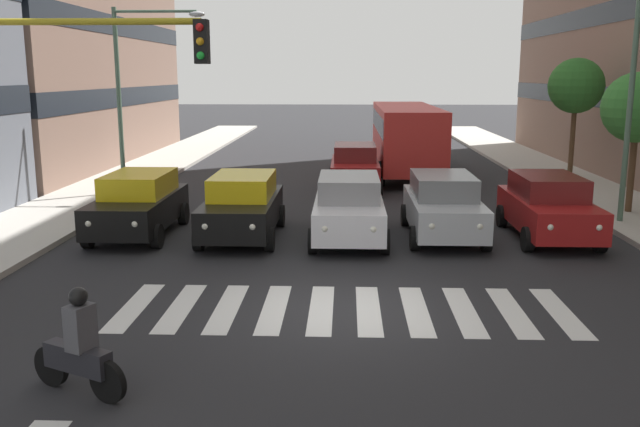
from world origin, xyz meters
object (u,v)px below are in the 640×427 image
object	(u,v)px
car_1	(443,205)
street_tree_2	(576,86)
street_lamp_right	(134,79)
street_tree_1	(637,108)
street_lamp_left	(615,64)
car_2	(349,207)
bus_behind_traffic	(405,132)
motorcycle_with_rider	(79,351)
car_row2_0	(355,166)
car_0	(548,206)
car_3	(242,206)
car_4	(138,204)
traffic_light_gantry	(31,111)

from	to	relation	value
car_1	street_tree_2	bearing A→B (deg)	-124.06
street_lamp_right	street_tree_1	xyz separation A→B (m)	(-16.43, 2.85, -0.85)
street_lamp_left	car_2	bearing A→B (deg)	15.20
bus_behind_traffic	motorcycle_with_rider	size ratio (longest dim) A/B	6.69
car_row2_0	street_tree_2	bearing A→B (deg)	-169.69
car_0	street_tree_2	distance (m)	10.71
motorcycle_with_rider	street_tree_1	distance (m)	18.10
car_3	street_lamp_left	world-z (taller)	street_lamp_left
car_0	car_4	bearing A→B (deg)	0.20
car_0	traffic_light_gantry	distance (m)	13.05
car_0	street_tree_1	bearing A→B (deg)	-137.99
car_2	street_lamp_right	xyz separation A→B (m)	(7.60, -6.33, 3.34)
bus_behind_traffic	traffic_light_gantry	size ratio (longest dim) A/B	1.91
car_3	car_row2_0	distance (m)	8.82
car_3	car_2	bearing A→B (deg)	177.17
car_row2_0	street_lamp_right	distance (m)	8.78
car_4	street_lamp_left	distance (m)	13.95
car_0	car_3	size ratio (longest dim) A/B	1.00
car_2	bus_behind_traffic	xyz separation A→B (m)	(-2.57, -12.78, 0.97)
car_3	car_row2_0	size ratio (longest dim) A/B	1.00
street_lamp_right	street_tree_2	world-z (taller)	street_lamp_right
car_1	street_lamp_left	xyz separation A→B (m)	(-4.94, -1.65, 3.79)
street_lamp_left	street_tree_1	size ratio (longest dim) A/B	1.71
car_3	traffic_light_gantry	distance (m)	7.10
bus_behind_traffic	traffic_light_gantry	distance (m)	20.35
car_0	street_tree_2	size ratio (longest dim) A/B	0.91
car_row2_0	street_lamp_left	bearing A→B (deg)	138.82
bus_behind_traffic	street_tree_1	world-z (taller)	street_tree_1
car_row2_0	street_lamp_right	xyz separation A→B (m)	(7.86, 2.05, 3.34)
car_2	bus_behind_traffic	size ratio (longest dim) A/B	0.42
car_1	street_lamp_right	size ratio (longest dim) A/B	0.68
street_tree_1	street_lamp_right	bearing A→B (deg)	-9.85
car_2	car_row2_0	xyz separation A→B (m)	(-0.26, -8.38, 0.00)
car_1	street_tree_2	distance (m)	11.97
car_3	street_tree_1	bearing A→B (deg)	-164.14
motorcycle_with_rider	street_tree_1	bearing A→B (deg)	-134.68
bus_behind_traffic	car_0	bearing A→B (deg)	102.84
bus_behind_traffic	street_lamp_left	bearing A→B (deg)	114.69
motorcycle_with_rider	street_lamp_left	world-z (taller)	street_lamp_left
car_row2_0	motorcycle_with_rider	size ratio (longest dim) A/B	2.83
car_2	street_tree_2	bearing A→B (deg)	-132.22
car_row2_0	traffic_light_gantry	bearing A→B (deg)	66.66
car_2	motorcycle_with_rider	bearing A→B (deg)	67.90
car_3	street_lamp_left	bearing A→B (deg)	-169.66
car_1	car_row2_0	size ratio (longest dim) A/B	1.00
car_row2_0	motorcycle_with_rider	distance (m)	18.08
car_4	street_tree_2	distance (m)	17.97
street_lamp_right	bus_behind_traffic	bearing A→B (deg)	-147.62
traffic_light_gantry	street_tree_2	size ratio (longest dim) A/B	1.13
street_tree_2	street_tree_1	bearing A→B (deg)	88.00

